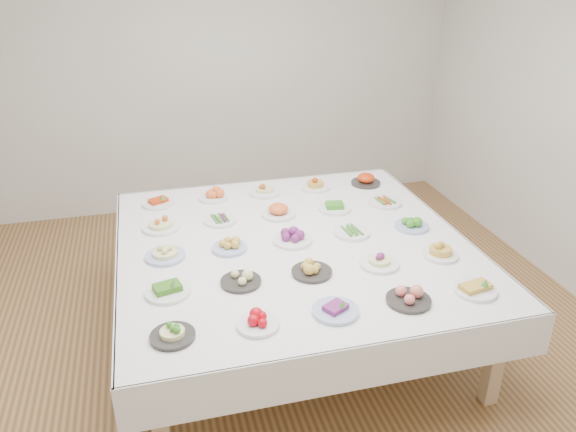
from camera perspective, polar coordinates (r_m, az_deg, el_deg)
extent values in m
plane|color=#9C6D41|center=(4.26, -1.26, -11.76)|extent=(5.00, 5.00, 0.00)
cube|color=beige|center=(5.97, -7.18, 13.85)|extent=(5.00, 0.02, 2.80)
cube|color=white|center=(3.88, 0.56, -3.05)|extent=(2.36, 2.36, 0.06)
cube|color=white|center=(4.97, -3.01, 2.08)|extent=(2.38, 0.02, 0.28)
cube|color=white|center=(3.02, 6.63, -15.21)|extent=(2.38, 0.02, 0.28)
cube|color=white|center=(4.36, 15.68, -2.35)|extent=(0.02, 2.38, 0.28)
cube|color=white|center=(3.84, -16.77, -6.48)|extent=(0.02, 2.38, 0.28)
cube|color=tan|center=(3.20, -12.94, -19.48)|extent=(0.09, 0.09, 0.69)
cube|color=tan|center=(3.72, 20.32, -13.21)|extent=(0.09, 0.09, 0.69)
cube|color=tan|center=(4.84, -14.15, -2.87)|extent=(0.09, 0.09, 0.69)
cube|color=tan|center=(5.20, 8.31, -0.29)|extent=(0.09, 0.09, 0.69)
cylinder|color=#2B2926|center=(3.03, -11.63, -11.92)|extent=(0.23, 0.23, 0.02)
cylinder|color=white|center=(3.05, -3.08, -10.99)|extent=(0.23, 0.23, 0.02)
cylinder|color=#4C66B2|center=(3.16, 4.83, -9.65)|extent=(0.26, 0.26, 0.02)
cylinder|color=#2B2926|center=(3.31, 12.12, -8.42)|extent=(0.25, 0.25, 0.02)
cylinder|color=white|center=(3.50, 18.45, -7.21)|extent=(0.25, 0.25, 0.02)
cylinder|color=white|center=(3.38, -12.10, -7.58)|extent=(0.26, 0.26, 0.02)
cylinder|color=#2B2926|center=(3.41, -4.81, -6.72)|extent=(0.24, 0.24, 0.02)
cylinder|color=#2B2926|center=(3.50, 2.42, -5.77)|extent=(0.25, 0.25, 0.02)
cylinder|color=white|center=(3.63, 9.23, -4.86)|extent=(0.25, 0.25, 0.02)
cylinder|color=white|center=(3.82, 15.18, -3.87)|extent=(0.23, 0.23, 0.02)
cylinder|color=#4C66B2|center=(3.76, -12.34, -4.04)|extent=(0.26, 0.26, 0.02)
cylinder|color=#4C66B2|center=(3.79, -5.96, -3.30)|extent=(0.23, 0.23, 0.02)
cylinder|color=white|center=(3.87, 0.45, -2.50)|extent=(0.27, 0.27, 0.02)
cylinder|color=white|center=(4.00, 6.50, -1.73)|extent=(0.25, 0.25, 0.02)
cylinder|color=#4C66B2|center=(4.16, 12.42, -1.06)|extent=(0.24, 0.24, 0.02)
cylinder|color=white|center=(4.15, -12.74, -1.19)|extent=(0.26, 0.26, 0.02)
cylinder|color=white|center=(4.18, -6.88, -0.49)|extent=(0.24, 0.24, 0.02)
cylinder|color=white|center=(4.25, -0.98, 0.16)|extent=(0.25, 0.25, 0.02)
cylinder|color=white|center=(4.36, 4.74, 0.73)|extent=(0.25, 0.25, 0.02)
cylinder|color=white|center=(4.51, 9.78, 1.32)|extent=(0.26, 0.26, 0.02)
cylinder|color=white|center=(4.55, -13.01, 1.21)|extent=(0.25, 0.25, 0.02)
cylinder|color=white|center=(4.57, -7.58, 1.81)|extent=(0.23, 0.23, 0.02)
cylinder|color=white|center=(4.64, -2.38, 2.38)|extent=(0.26, 0.26, 0.02)
cylinder|color=white|center=(4.74, 2.79, 2.88)|extent=(0.24, 0.24, 0.02)
cylinder|color=#2B2926|center=(4.88, 7.89, 3.31)|extent=(0.25, 0.25, 0.02)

